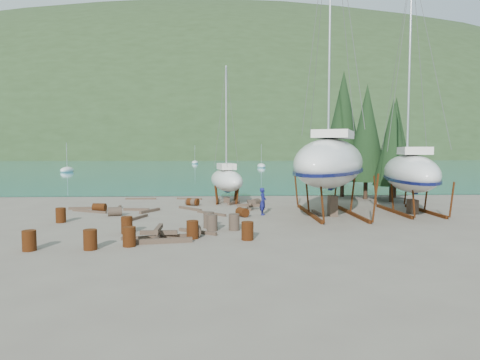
{
  "coord_description": "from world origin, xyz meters",
  "views": [
    {
      "loc": [
        -0.31,
        -24.75,
        4.29
      ],
      "look_at": [
        1.03,
        3.0,
        2.35
      ],
      "focal_mm": 32.0,
      "sensor_mm": 36.0,
      "label": 1
    }
  ],
  "objects_px": {
    "large_sailboat_near": "(331,162)",
    "worker": "(263,201)",
    "large_sailboat_far": "(410,172)",
    "small_sailboat_shore": "(226,180)"
  },
  "relations": [
    {
      "from": "small_sailboat_shore",
      "to": "worker",
      "type": "bearing_deg",
      "value": -84.57
    },
    {
      "from": "small_sailboat_shore",
      "to": "large_sailboat_near",
      "type": "bearing_deg",
      "value": -59.21
    },
    {
      "from": "large_sailboat_near",
      "to": "worker",
      "type": "distance_m",
      "value": 5.19
    },
    {
      "from": "large_sailboat_far",
      "to": "small_sailboat_shore",
      "type": "relative_size",
      "value": 1.51
    },
    {
      "from": "large_sailboat_near",
      "to": "large_sailboat_far",
      "type": "distance_m",
      "value": 5.77
    },
    {
      "from": "large_sailboat_near",
      "to": "small_sailboat_shore",
      "type": "relative_size",
      "value": 1.93
    },
    {
      "from": "large_sailboat_near",
      "to": "worker",
      "type": "bearing_deg",
      "value": -157.14
    },
    {
      "from": "large_sailboat_near",
      "to": "small_sailboat_shore",
      "type": "xyz_separation_m",
      "value": [
        -6.79,
        7.4,
        -1.63
      ]
    },
    {
      "from": "large_sailboat_near",
      "to": "worker",
      "type": "relative_size",
      "value": 11.96
    },
    {
      "from": "large_sailboat_far",
      "to": "worker",
      "type": "bearing_deg",
      "value": -162.41
    }
  ]
}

